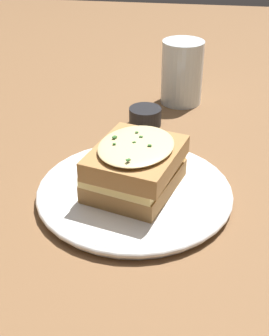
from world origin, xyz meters
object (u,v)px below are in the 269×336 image
sandwich (135,166)px  condiment_pot (148,117)px  dinner_plate (134,192)px  water_glass (182,72)px

sandwich → condiment_pot: (-0.01, 0.22, -0.04)m
sandwich → condiment_pot: 0.23m
dinner_plate → condiment_pot: (-0.01, 0.22, 0.01)m
dinner_plate → sandwich: 0.04m
dinner_plate → condiment_pot: bearing=92.7°
dinner_plate → sandwich: bearing=-65.7°
sandwich → dinner_plate: bearing=114.3°
dinner_plate → condiment_pot: 0.22m
dinner_plate → condiment_pot: size_ratio=4.66×
dinner_plate → water_glass: size_ratio=2.21×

